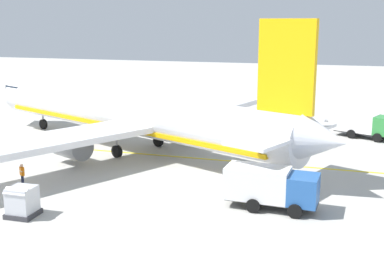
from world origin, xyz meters
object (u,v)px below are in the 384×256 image
at_px(airliner_foreground, 131,114).
at_px(service_truck_baggage, 271,186).
at_px(cargo_container_near, 22,202).
at_px(service_truck_fuel, 293,126).
at_px(crew_loader_left, 22,173).
at_px(service_truck_pushback, 365,124).
at_px(crew_marshaller, 264,142).

bearing_deg(airliner_foreground, service_truck_baggage, -127.53).
bearing_deg(airliner_foreground, cargo_container_near, -179.71).
bearing_deg(service_truck_fuel, crew_loader_left, 140.16).
relative_size(cargo_container_near, crew_loader_left, 1.18).
bearing_deg(cargo_container_near, service_truck_baggage, -68.32).
distance_m(service_truck_pushback, crew_marshaller, 12.49).
bearing_deg(service_truck_pushback, airliner_foreground, 118.89).
bearing_deg(service_truck_baggage, crew_marshaller, 10.33).
xyz_separation_m(service_truck_fuel, crew_marshaller, (-5.97, 2.03, -0.44)).
relative_size(airliner_foreground, crew_loader_left, 23.45).
distance_m(cargo_container_near, crew_marshaller, 22.87).
bearing_deg(service_truck_baggage, airliner_foreground, 52.47).
height_order(service_truck_pushback, cargo_container_near, service_truck_pushback).
xyz_separation_m(service_truck_pushback, crew_loader_left, (-23.41, 24.18, -0.43)).
bearing_deg(service_truck_fuel, service_truck_baggage, -178.56).
bearing_deg(service_truck_fuel, airliner_foreground, 122.24).
bearing_deg(service_truck_fuel, crew_marshaller, 161.20).
bearing_deg(crew_marshaller, airliner_foreground, 103.30).
xyz_separation_m(airliner_foreground, crew_marshaller, (2.81, -11.89, -2.44)).
height_order(service_truck_pushback, crew_loader_left, service_truck_pushback).
relative_size(service_truck_fuel, crew_marshaller, 4.15).
relative_size(service_truck_pushback, crew_loader_left, 3.74).
bearing_deg(service_truck_baggage, crew_loader_left, 92.67).
height_order(service_truck_baggage, crew_marshaller, service_truck_baggage).
xyz_separation_m(service_truck_fuel, service_truck_baggage, (-19.86, -0.50, 0.10)).
bearing_deg(crew_loader_left, service_truck_pushback, -45.93).
xyz_separation_m(service_truck_baggage, crew_loader_left, (-0.83, 17.76, -0.51)).
relative_size(service_truck_fuel, cargo_container_near, 3.39).
relative_size(airliner_foreground, cargo_container_near, 19.91).
xyz_separation_m(airliner_foreground, service_truck_pushback, (11.50, -20.84, -1.97)).
bearing_deg(service_truck_pushback, crew_marshaller, 134.16).
height_order(airliner_foreground, crew_marshaller, airliner_foreground).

